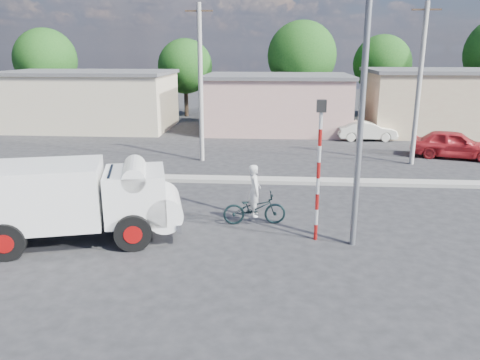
# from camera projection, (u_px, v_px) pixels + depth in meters

# --- Properties ---
(ground_plane) EXTENTS (120.00, 120.00, 0.00)m
(ground_plane) POSITION_uv_depth(u_px,v_px,m) (208.00, 256.00, 13.50)
(ground_plane) COLOR #252527
(ground_plane) RESTS_ON ground
(median) EXTENTS (40.00, 0.80, 0.16)m
(median) POSITION_uv_depth(u_px,v_px,m) (233.00, 180.00, 21.16)
(median) COLOR #99968E
(median) RESTS_ON ground
(truck) EXTENTS (6.37, 3.67, 2.48)m
(truck) POSITION_uv_depth(u_px,v_px,m) (80.00, 198.00, 14.27)
(truck) COLOR black
(truck) RESTS_ON ground
(bicycle) EXTENTS (2.21, 1.03, 1.12)m
(bicycle) POSITION_uv_depth(u_px,v_px,m) (254.00, 208.00, 15.87)
(bicycle) COLOR black
(bicycle) RESTS_ON ground
(cyclist) EXTENTS (0.51, 0.70, 1.78)m
(cyclist) POSITION_uv_depth(u_px,v_px,m) (255.00, 199.00, 15.78)
(cyclist) COLOR silver
(cyclist) RESTS_ON ground
(car_cream) EXTENTS (3.85, 1.52, 1.25)m
(car_cream) POSITION_uv_depth(u_px,v_px,m) (367.00, 131.00, 30.59)
(car_cream) COLOR white
(car_cream) RESTS_ON ground
(car_red) EXTENTS (4.80, 3.00, 1.52)m
(car_red) POSITION_uv_depth(u_px,v_px,m) (454.00, 144.00, 25.58)
(car_red) COLOR #B42027
(car_red) RESTS_ON ground
(traffic_pole) EXTENTS (0.28, 0.18, 4.36)m
(traffic_pole) POSITION_uv_depth(u_px,v_px,m) (319.00, 159.00, 14.01)
(traffic_pole) COLOR red
(traffic_pole) RESTS_ON ground
(streetlight) EXTENTS (2.34, 0.22, 9.00)m
(streetlight) POSITION_uv_depth(u_px,v_px,m) (358.00, 79.00, 13.02)
(streetlight) COLOR slate
(streetlight) RESTS_ON ground
(building_row) EXTENTS (37.80, 7.30, 4.44)m
(building_row) POSITION_uv_depth(u_px,v_px,m) (265.00, 101.00, 33.97)
(building_row) COLOR beige
(building_row) RESTS_ON ground
(tree_row) EXTENTS (43.62, 7.43, 8.42)m
(tree_row) POSITION_uv_depth(u_px,v_px,m) (299.00, 59.00, 39.20)
(tree_row) COLOR #38281E
(tree_row) RESTS_ON ground
(utility_poles) EXTENTS (35.40, 0.24, 8.00)m
(utility_poles) POSITION_uv_depth(u_px,v_px,m) (303.00, 84.00, 23.69)
(utility_poles) COLOR #99968E
(utility_poles) RESTS_ON ground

